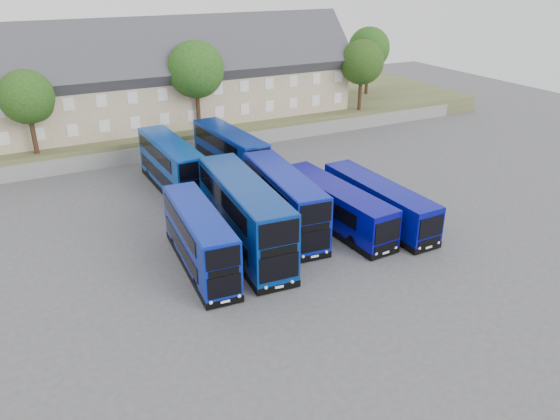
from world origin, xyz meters
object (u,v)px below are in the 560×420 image
at_px(dd_front_left, 200,240).
at_px(tree_east, 362,64).
at_px(tree_west, 28,99).
at_px(tree_mid, 197,71).
at_px(dd_front_mid, 244,217).
at_px(coach_east_a, 335,207).
at_px(tree_far, 369,50).

height_order(dd_front_left, tree_east, tree_east).
bearing_deg(tree_west, tree_mid, 1.79).
bearing_deg(dd_front_mid, dd_front_left, -159.05).
relative_size(dd_front_left, dd_front_mid, 0.82).
height_order(tree_west, tree_east, tree_east).
distance_m(dd_front_left, tree_east, 37.42).
height_order(dd_front_left, coach_east_a, dd_front_left).
xyz_separation_m(tree_west, tree_mid, (16.00, 0.50, 1.02)).
height_order(dd_front_left, dd_front_mid, dd_front_mid).
bearing_deg(dd_front_mid, tree_west, 120.33).
height_order(dd_front_left, tree_west, tree_west).
xyz_separation_m(tree_west, tree_far, (42.00, 7.00, 0.68)).
distance_m(dd_front_left, tree_mid, 26.20).
bearing_deg(tree_west, dd_front_mid, -63.98).
xyz_separation_m(dd_front_mid, tree_east, (25.06, 22.40, 4.99)).
bearing_deg(tree_mid, dd_front_left, -109.81).
bearing_deg(tree_east, tree_mid, 178.57).
bearing_deg(tree_east, tree_far, 49.40).
relative_size(dd_front_left, tree_mid, 1.11).
bearing_deg(tree_far, coach_east_a, -128.93).
bearing_deg(tree_west, coach_east_a, -50.38).
height_order(coach_east_a, tree_far, tree_far).
distance_m(tree_west, tree_east, 36.00).
relative_size(dd_front_mid, tree_far, 1.44).
distance_m(dd_front_mid, tree_east, 33.98).
bearing_deg(coach_east_a, tree_far, 47.53).
height_order(tree_west, tree_mid, tree_mid).
height_order(tree_mid, tree_east, tree_mid).
bearing_deg(tree_west, tree_far, 9.46).
xyz_separation_m(dd_front_mid, tree_mid, (5.06, 22.90, 5.66)).
height_order(tree_mid, tree_far, tree_mid).
xyz_separation_m(tree_west, tree_east, (36.00, 0.00, 0.34)).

